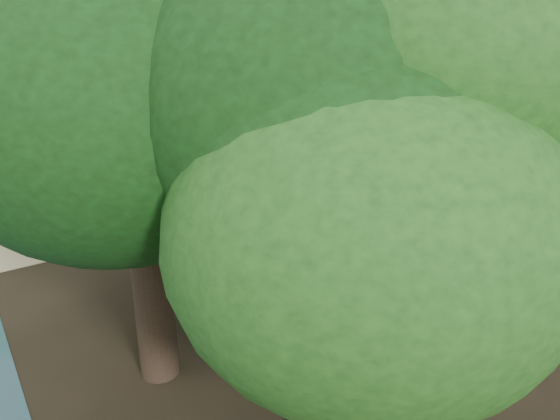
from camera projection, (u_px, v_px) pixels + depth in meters
ground at (330, 283)px, 13.31m from camera, size 120.00×120.00×0.00m
sand_beach at (123, 148)px, 25.89m from camera, size 40.00×22.00×0.02m
boardwalk at (307, 266)px, 14.08m from camera, size 2.00×12.00×0.12m
backpack_left_a at (448, 368)px, 9.35m from camera, size 0.46×0.34×0.82m
backpack_left_b at (424, 349)px, 10.03m from camera, size 0.39×0.32×0.62m
backpack_left_c at (408, 337)px, 10.28m from camera, size 0.48×0.42×0.74m
backpack_left_d at (373, 317)px, 11.06m from camera, size 0.48×0.41×0.62m
backpack_right_a at (514, 350)px, 9.99m from camera, size 0.42×0.34×0.66m
backpack_right_b at (477, 324)px, 10.64m from camera, size 0.47×0.35×0.81m
backpack_right_c at (453, 318)px, 11.04m from camera, size 0.38×0.29×0.60m
backpack_right_d at (439, 315)px, 11.25m from camera, size 0.38×0.32×0.51m
duffel_right_khaki at (422, 306)px, 11.72m from camera, size 0.61×0.67×0.37m
duffel_right_black at (388, 285)px, 12.48m from camera, size 0.77×0.90×0.48m
suitcase_on_boardwalk at (372, 321)px, 10.94m from camera, size 0.41×0.28×0.58m
lone_suitcase_on_sand at (202, 186)px, 19.51m from camera, size 0.41×0.29×0.58m
hat_brown at (428, 333)px, 9.88m from camera, size 0.40×0.40×0.12m
hat_white at (406, 318)px, 10.13m from camera, size 0.36×0.36×0.12m
kayak at (83, 193)px, 19.10m from camera, size 0.83×3.62×0.36m
sun_lounger at (250, 161)px, 22.57m from camera, size 1.37×2.01×0.62m
tree_right_b at (541, 66)px, 12.85m from camera, size 5.61×5.61×10.02m
tree_right_c at (413, 60)px, 14.75m from camera, size 5.76×5.76×9.97m
tree_right_d at (402, 11)px, 16.77m from camera, size 6.76×6.76×12.40m
tree_right_e at (320, 56)px, 19.04m from camera, size 5.23×5.23×9.41m
tree_right_f at (308, 43)px, 22.25m from camera, size 5.52×5.52×9.86m
tree_left_a at (348, 222)px, 6.76m from camera, size 4.61×4.61×7.68m
tree_left_b at (136, 103)px, 8.35m from camera, size 5.50×5.50×9.90m
tree_left_c at (138, 121)px, 12.14m from camera, size 4.53×4.53×7.88m
tree_back_a at (80, 41)px, 22.75m from camera, size 5.77×5.77×9.99m
tree_back_b at (159, 29)px, 25.13m from camera, size 6.02×6.02×10.75m
tree_back_c at (219, 43)px, 25.67m from camera, size 5.24×5.24×9.44m
palm_right_a at (311, 100)px, 18.34m from camera, size 3.95×3.95×6.74m
palm_right_b at (272, 66)px, 22.71m from camera, size 4.16×4.16×8.05m
palm_right_c at (192, 78)px, 22.44m from camera, size 4.49×4.49×7.14m
palm_left_a at (54, 125)px, 14.98m from camera, size 4.14×4.14×6.58m
rock_left_a at (403, 396)px, 9.30m from camera, size 0.38×0.34×0.21m
rock_left_b at (261, 350)px, 10.54m from camera, size 0.40×0.36×0.22m
rock_left_c at (251, 282)px, 13.11m from camera, size 0.45×0.41×0.25m
rock_left_d at (203, 261)px, 14.25m from camera, size 0.32×0.29×0.18m
rock_right_a at (504, 330)px, 11.20m from camera, size 0.37×0.33×0.20m
rock_right_b at (423, 265)px, 13.97m from camera, size 0.41×0.37×0.23m
rock_right_c at (336, 244)px, 15.28m from camera, size 0.36×0.32×0.20m
shrub_left_a at (298, 357)px, 9.72m from camera, size 1.06×1.06×0.95m
shrub_left_b at (227, 276)px, 12.91m from camera, size 0.77×0.77×0.70m
shrub_left_c at (155, 232)px, 14.86m from camera, size 1.29×1.29×1.16m
shrub_right_a at (478, 281)px, 12.50m from camera, size 0.98×0.98×0.88m
shrub_right_b at (354, 214)px, 16.10m from camera, size 1.32×1.32×1.19m
shrub_right_c at (285, 194)px, 18.47m from camera, size 0.82×0.82×0.74m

